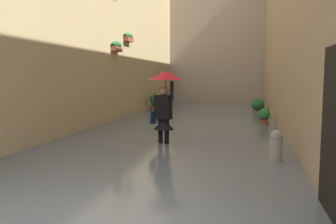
% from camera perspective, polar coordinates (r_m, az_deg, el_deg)
% --- Properties ---
extents(ground_plane, '(60.00, 60.00, 0.00)m').
position_cam_1_polar(ground_plane, '(12.36, 4.02, -2.59)').
color(ground_plane, '#605B56').
extents(flood_water, '(6.71, 24.97, 0.18)m').
position_cam_1_polar(flood_water, '(12.35, 4.02, -2.16)').
color(flood_water, slate).
rests_on(flood_water, ground_plane).
extents(building_facade_far, '(9.51, 1.80, 12.62)m').
position_cam_1_polar(building_facade_far, '(22.99, 8.40, 17.09)').
color(building_facade_far, '#A89989').
rests_on(building_facade_far, ground_plane).
extents(person_wading, '(0.87, 0.87, 2.05)m').
position_cam_1_polar(person_wading, '(8.26, -0.62, 2.63)').
color(person_wading, '#4C4233').
rests_on(person_wading, ground_plane).
extents(potted_plant_mid_right, '(0.42, 0.42, 1.02)m').
position_cam_1_polar(potted_plant_mid_right, '(16.98, -2.40, 1.54)').
color(potted_plant_mid_right, '#9E563D').
rests_on(potted_plant_mid_right, ground_plane).
extents(potted_plant_far_left, '(0.42, 0.42, 0.74)m').
position_cam_1_polar(potted_plant_far_left, '(12.16, 16.03, -0.97)').
color(potted_plant_far_left, brown).
rests_on(potted_plant_far_left, ground_plane).
extents(potted_plant_near_left, '(0.64, 0.64, 0.82)m').
position_cam_1_polar(potted_plant_near_left, '(16.43, 15.00, 0.97)').
color(potted_plant_near_left, '#66605B').
rests_on(potted_plant_near_left, ground_plane).
extents(mooring_bollard, '(0.25, 0.25, 0.79)m').
position_cam_1_polar(mooring_bollard, '(6.98, 17.89, -6.16)').
color(mooring_bollard, gray).
rests_on(mooring_bollard, ground_plane).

